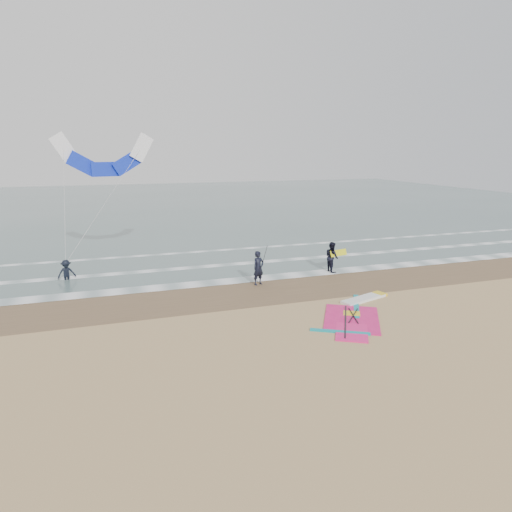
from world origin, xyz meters
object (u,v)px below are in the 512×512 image
object	(u,v)px
person_standing	(258,268)
person_wading	(66,267)
surf_kite	(104,158)
person_walking	(332,257)
windsurf_rig	(356,313)

from	to	relation	value
person_standing	person_wading	bearing A→B (deg)	136.50
surf_kite	person_walking	bearing A→B (deg)	-25.95
person_standing	person_wading	xyz separation A→B (m)	(-10.38, 4.42, -0.18)
person_standing	person_wading	distance (m)	11.28
windsurf_rig	person_walking	world-z (taller)	person_walking
person_walking	surf_kite	size ratio (longest dim) A/B	0.25
person_wading	surf_kite	bearing A→B (deg)	35.00
windsurf_rig	person_standing	bearing A→B (deg)	115.43
person_standing	person_walking	xyz separation A→B (m)	(5.25, 1.17, -0.02)
windsurf_rig	person_standing	distance (m)	6.63
person_walking	person_wading	bearing A→B (deg)	75.86
person_standing	person_walking	bearing A→B (deg)	-7.93
person_standing	windsurf_rig	bearing A→B (deg)	-85.02
person_standing	surf_kite	world-z (taller)	surf_kite
surf_kite	person_wading	bearing A→B (deg)	-130.21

